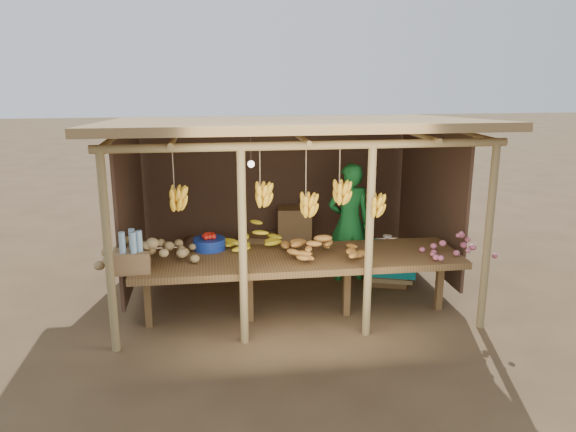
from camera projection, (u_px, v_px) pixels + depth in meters
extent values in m
plane|color=brown|center=(288.00, 289.00, 7.84)|extent=(60.00, 60.00, 0.00)
cylinder|color=#957C4D|center=(108.00, 255.00, 5.84)|extent=(0.09, 0.09, 2.20)
cylinder|color=#957C4D|center=(488.00, 238.00, 6.40)|extent=(0.09, 0.09, 2.20)
cylinder|color=#957C4D|center=(141.00, 193.00, 8.71)|extent=(0.09, 0.09, 2.20)
cylinder|color=#957C4D|center=(401.00, 186.00, 9.27)|extent=(0.09, 0.09, 2.20)
cylinder|color=#957C4D|center=(243.00, 249.00, 6.03)|extent=(0.09, 0.09, 2.20)
cylinder|color=#957C4D|center=(369.00, 243.00, 6.21)|extent=(0.09, 0.09, 2.20)
cylinder|color=#957C4D|center=(308.00, 145.00, 5.84)|extent=(4.40, 0.09, 0.09)
cylinder|color=#957C4D|center=(275.00, 120.00, 8.72)|extent=(4.40, 0.09, 0.09)
cube|color=#9D7949|center=(288.00, 123.00, 7.26)|extent=(4.70, 3.50, 0.28)
cube|color=#4E3424|center=(275.00, 183.00, 8.95)|extent=(4.20, 0.04, 1.98)
cube|color=#4E3424|center=(131.00, 206.00, 7.44)|extent=(0.04, 2.40, 1.98)
cube|color=#4E3424|center=(430.00, 197.00, 8.00)|extent=(0.04, 2.40, 1.98)
cube|color=brown|center=(299.00, 259.00, 6.73)|extent=(3.90, 1.05, 0.08)
cube|color=brown|center=(148.00, 298.00, 6.59)|extent=(0.08, 0.08, 0.72)
cube|color=brown|center=(250.00, 293.00, 6.75)|extent=(0.08, 0.08, 0.72)
cube|color=brown|center=(347.00, 288.00, 6.91)|extent=(0.08, 0.08, 0.72)
cube|color=brown|center=(439.00, 283.00, 7.07)|extent=(0.08, 0.08, 0.72)
cylinder|color=navy|center=(209.00, 244.00, 6.96)|extent=(0.40, 0.40, 0.14)
cube|color=olive|center=(133.00, 261.00, 6.19)|extent=(0.39, 0.32, 0.24)
imported|color=#186D2A|center=(349.00, 222.00, 8.01)|extent=(0.64, 0.43, 1.71)
cube|color=brown|center=(387.00, 265.00, 8.01)|extent=(0.68, 0.62, 0.52)
cube|color=#0D8B8F|center=(388.00, 246.00, 7.94)|extent=(0.75, 0.70, 0.05)
cube|color=olive|center=(295.00, 246.00, 8.96)|extent=(0.61, 0.53, 0.42)
cube|color=olive|center=(295.00, 221.00, 8.86)|extent=(0.61, 0.53, 0.42)
cube|color=olive|center=(259.00, 248.00, 8.89)|extent=(0.61, 0.53, 0.42)
ellipsoid|color=#4E3424|center=(193.00, 252.00, 8.56)|extent=(0.46, 0.46, 0.61)
ellipsoid|color=#4E3424|center=(220.00, 251.00, 8.62)|extent=(0.46, 0.46, 0.61)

